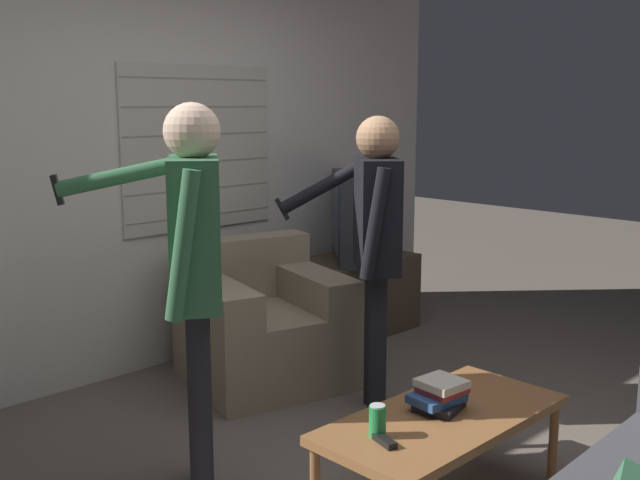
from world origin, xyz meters
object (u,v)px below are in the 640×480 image
at_px(armchair_beige, 262,325).
at_px(book_stack, 440,395).
at_px(spare_remote, 384,440).
at_px(coffee_table, 443,423).
at_px(person_right_standing, 375,227).
at_px(tv, 350,216).
at_px(soda_can, 377,421).
at_px(person_left_standing, 193,250).

bearing_deg(armchair_beige, book_stack, 91.48).
relative_size(book_stack, spare_remote, 1.75).
xyz_separation_m(armchair_beige, coffee_table, (-0.40, -1.63, 0.02)).
height_order(coffee_table, person_right_standing, person_right_standing).
relative_size(person_right_standing, book_stack, 6.69).
xyz_separation_m(tv, book_stack, (-1.40, -1.84, -0.40)).
height_order(armchair_beige, person_right_standing, person_right_standing).
xyz_separation_m(coffee_table, book_stack, (0.03, 0.04, 0.10)).
distance_m(tv, soda_can, 2.59).
distance_m(armchair_beige, tv, 1.18).
bearing_deg(soda_can, tv, 45.84).
bearing_deg(coffee_table, spare_remote, -179.90).
bearing_deg(person_left_standing, soda_can, -123.72).
bearing_deg(tv, person_right_standing, 0.42).
distance_m(coffee_table, book_stack, 0.11).
relative_size(person_left_standing, spare_remote, 12.18).
xyz_separation_m(armchair_beige, soda_can, (-0.75, -1.58, 0.13)).
height_order(coffee_table, tv, tv).
bearing_deg(spare_remote, armchair_beige, 80.55).
bearing_deg(person_right_standing, tv, -0.46).
xyz_separation_m(armchair_beige, person_right_standing, (0.14, -0.77, 0.67)).
distance_m(person_left_standing, spare_remote, 1.08).
distance_m(coffee_table, person_left_standing, 1.25).
relative_size(person_right_standing, soda_can, 12.60).
xyz_separation_m(coffee_table, person_right_standing, (0.54, 0.86, 0.65)).
height_order(coffee_table, spare_remote, spare_remote).
xyz_separation_m(tv, spare_remote, (-1.81, -1.89, -0.45)).
relative_size(armchair_beige, book_stack, 4.41).
xyz_separation_m(armchair_beige, spare_remote, (-0.78, -1.63, 0.07)).
bearing_deg(tv, coffee_table, 4.24).
relative_size(person_left_standing, soda_can, 13.14).
bearing_deg(tv, person_left_standing, -21.25).
height_order(coffee_table, person_left_standing, person_left_standing).
xyz_separation_m(person_right_standing, book_stack, (-0.51, -0.82, -0.55)).
height_order(armchair_beige, coffee_table, armchair_beige).
relative_size(person_left_standing, book_stack, 6.98).
distance_m(person_right_standing, book_stack, 1.11).
distance_m(armchair_beige, book_stack, 1.64).
xyz_separation_m(person_left_standing, person_right_standing, (1.18, 0.04, -0.05)).
relative_size(coffee_table, book_stack, 4.67).
distance_m(tv, book_stack, 2.35).
relative_size(coffee_table, spare_remote, 8.15).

